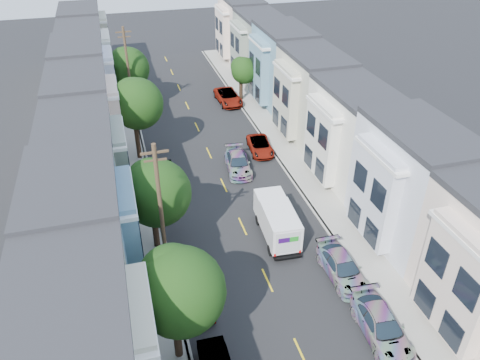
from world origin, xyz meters
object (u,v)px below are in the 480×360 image
object	(u,v)px
parked_right_d	(228,97)
fedex_truck	(277,220)
parked_right_b	(342,268)
parked_left_d	(164,176)
tree_far_r	(243,71)
tree_c	(156,193)
tree_d	(136,104)
parked_right_a	(382,326)
tree_e	(127,69)
tree_b	(178,292)
parked_left_c	(197,297)
lead_sedan	(238,163)
utility_pole_near	(162,216)
utility_pole_far	(129,74)
parked_right_c	(260,146)

from	to	relation	value
parked_right_d	fedex_truck	bearing A→B (deg)	-98.19
parked_right_b	parked_right_d	xyz separation A→B (m)	(0.00, 30.42, 0.01)
fedex_truck	parked_right_d	bearing A→B (deg)	87.10
parked_left_d	tree_far_r	bearing A→B (deg)	57.32
tree_c	parked_left_d	size ratio (longest dim) A/B	1.54
parked_right_b	fedex_truck	bearing A→B (deg)	118.52
tree_d	parked_right_a	distance (m)	27.64
tree_e	parked_right_b	world-z (taller)	tree_e
tree_e	parked_left_d	xyz separation A→B (m)	(1.40, -17.14, -4.07)
tree_b	parked_left_c	size ratio (longest dim) A/B	1.70
tree_c	parked_right_d	size ratio (longest dim) A/B	1.29
lead_sedan	tree_e	bearing A→B (deg)	122.66
parked_left_c	parked_right_d	distance (m)	31.91
tree_far_r	fedex_truck	world-z (taller)	tree_far_r
utility_pole_near	parked_right_b	xyz separation A→B (m)	(11.20, -2.94, -4.41)
tree_e	parked_right_d	xyz separation A→B (m)	(11.20, -1.34, -4.08)
utility_pole_far	parked_right_d	world-z (taller)	utility_pole_far
utility_pole_near	fedex_truck	size ratio (longest dim) A/B	1.77
tree_d	parked_right_d	bearing A→B (deg)	43.66
parked_right_b	parked_right_c	distance (m)	17.87
tree_c	fedex_truck	world-z (taller)	tree_c
lead_sedan	utility_pole_far	bearing A→B (deg)	127.10
utility_pole_far	parked_left_c	world-z (taller)	utility_pole_far
lead_sedan	fedex_truck	bearing A→B (deg)	-82.38
utility_pole_far	parked_right_c	world-z (taller)	utility_pole_far
utility_pole_near	parked_right_d	xyz separation A→B (m)	(11.20, 27.48, -4.40)
parked_left_c	parked_left_d	xyz separation A→B (m)	(0.00, 14.57, 0.06)
tree_e	utility_pole_near	distance (m)	28.82
parked_right_d	parked_left_d	bearing A→B (deg)	-123.66
tree_e	parked_right_c	xyz separation A→B (m)	(11.20, -13.90, -4.20)
utility_pole_near	lead_sedan	world-z (taller)	utility_pole_near
lead_sedan	parked_right_d	distance (m)	15.60
tree_e	utility_pole_far	bearing A→B (deg)	-89.96
parked_right_b	tree_b	bearing A→B (deg)	-163.86
tree_c	utility_pole_near	xyz separation A→B (m)	(0.00, -3.40, 0.55)
tree_e	utility_pole_near	size ratio (longest dim) A/B	0.72
tree_d	lead_sedan	distance (m)	10.56
tree_d	utility_pole_near	world-z (taller)	utility_pole_near
parked_left_c	tree_c	bearing A→B (deg)	100.99
tree_e	tree_far_r	size ratio (longest dim) A/B	1.38
tree_d	fedex_truck	bearing A→B (deg)	-60.14
tree_d	fedex_truck	size ratio (longest dim) A/B	1.40
tree_far_r	parked_left_d	distance (m)	20.23
tree_d	fedex_truck	xyz separation A→B (m)	(8.39, -14.61, -4.04)
fedex_truck	parked_left_c	world-z (taller)	fedex_truck
tree_b	tree_far_r	world-z (taller)	tree_b
tree_d	parked_left_c	world-z (taller)	tree_d
parked_right_b	tree_c	bearing A→B (deg)	150.19
utility_pole_far	parked_right_d	xyz separation A→B (m)	(11.20, 1.48, -4.40)
lead_sedan	parked_right_c	world-z (taller)	lead_sedan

